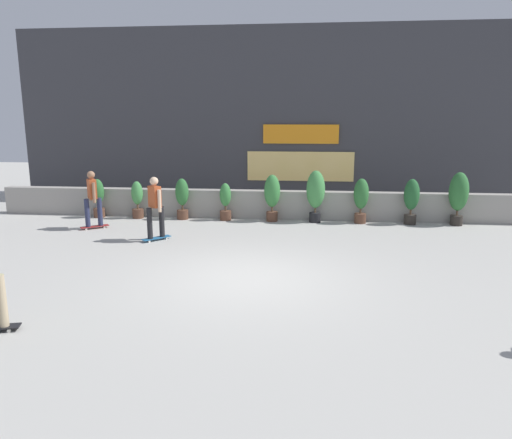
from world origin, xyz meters
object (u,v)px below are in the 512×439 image
Objects in this scene: potted_plant_6 at (361,198)px; potted_plant_7 at (411,199)px; potted_plant_8 at (459,194)px; skater_by_wall_right at (93,197)px; potted_plant_3 at (225,201)px; potted_plant_1 at (137,199)px; potted_plant_0 at (98,196)px; potted_plant_4 at (272,194)px; skater_far_left at (155,206)px; potted_plant_5 at (316,192)px; potted_plant_2 at (182,197)px.

potted_plant_7 is at bearing 0.00° from potted_plant_6.
potted_plant_8 is 10.84m from skater_by_wall_right.
potted_plant_3 is at bearing 23.81° from skater_by_wall_right.
potted_plant_8 is (2.87, -0.00, 0.16)m from potted_plant_6.
potted_plant_6 reaches higher than potted_plant_1.
potted_plant_6 is (4.22, -0.00, 0.17)m from potted_plant_3.
potted_plant_6 is at bearing 0.00° from potted_plant_0.
skater_far_left reaches higher than potted_plant_4.
potted_plant_5 reaches higher than potted_plant_3.
skater_by_wall_right is at bearing -166.06° from potted_plant_5.
potted_plant_2 is at bearing 0.00° from potted_plant_0.
potted_plant_5 is (4.23, 0.00, 0.22)m from potted_plant_2.
potted_plant_7 is 0.86× the size of potted_plant_8.
potted_plant_7 reaches higher than potted_plant_2.
skater_by_wall_right is at bearing -144.35° from potted_plant_2.
potted_plant_2 reaches higher than potted_plant_0.
potted_plant_3 is at bearing 0.00° from potted_plant_0.
potted_plant_1 is 1.80m from skater_by_wall_right.
potted_plant_1 is 0.71× the size of skater_far_left.
skater_by_wall_right is at bearing -170.27° from potted_plant_7.
skater_by_wall_right reaches higher than potted_plant_7.
potted_plant_1 reaches higher than potted_plant_3.
skater_far_left is (-4.22, -2.77, -0.01)m from potted_plant_5.
potted_plant_2 is 8.49m from potted_plant_8.
skater_by_wall_right is at bearing -70.76° from potted_plant_0.
potted_plant_8 is at bearing -0.00° from potted_plant_2.
potted_plant_0 is at bearing 180.00° from potted_plant_2.
potted_plant_7 reaches higher than potted_plant_6.
potted_plant_5 reaches higher than potted_plant_8.
potted_plant_2 is at bearing 35.65° from skater_by_wall_right.
potted_plant_0 is 7.03m from potted_plant_5.
potted_plant_5 reaches higher than potted_plant_0.
skater_far_left and skater_by_wall_right have the same top height.
potted_plant_8 is (9.97, -0.00, 0.31)m from potted_plant_1.
potted_plant_4 reaches higher than potted_plant_7.
potted_plant_4 is at bearing -0.00° from potted_plant_3.
skater_far_left is (-2.87, -2.77, 0.09)m from potted_plant_4.
potted_plant_6 reaches higher than potted_plant_0.
potted_plant_8 is at bearing -0.00° from potted_plant_5.
potted_plant_4 is 2.74m from potted_plant_6.
potted_plant_6 is at bearing -0.00° from potted_plant_3.
potted_plant_0 is 0.91× the size of potted_plant_6.
potted_plant_7 is (4.24, 0.00, -0.06)m from potted_plant_4.
potted_plant_8 is 0.95× the size of skater_far_left.
potted_plant_0 is at bearing 180.00° from potted_plant_5.
potted_plant_8 reaches higher than potted_plant_3.
potted_plant_1 is at bearing 180.00° from potted_plant_5.
potted_plant_3 is (1.40, 0.00, -0.11)m from potted_plant_2.
skater_by_wall_right is (0.56, -1.60, 0.25)m from potted_plant_0.
potted_plant_5 is at bearing 180.00° from potted_plant_8.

